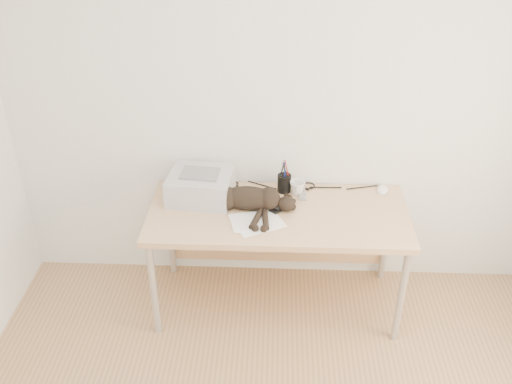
{
  "coord_description": "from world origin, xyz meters",
  "views": [
    {
      "loc": [
        -0.02,
        -1.52,
        2.69
      ],
      "look_at": [
        -0.13,
        1.34,
        0.91
      ],
      "focal_mm": 40.0,
      "sensor_mm": 36.0,
      "label": 1
    }
  ],
  "objects_px": {
    "printer": "(201,186)",
    "pen_cup": "(284,183)",
    "mouse": "(383,188)",
    "desk": "(278,222)",
    "mug": "(297,188)",
    "cat": "(245,199)"
  },
  "relations": [
    {
      "from": "desk",
      "to": "mouse",
      "type": "xyz_separation_m",
      "value": [
        0.68,
        0.19,
        0.15
      ]
    },
    {
      "from": "mug",
      "to": "mouse",
      "type": "relative_size",
      "value": 0.83
    },
    {
      "from": "cat",
      "to": "pen_cup",
      "type": "relative_size",
      "value": 3.05
    },
    {
      "from": "printer",
      "to": "pen_cup",
      "type": "distance_m",
      "value": 0.54
    },
    {
      "from": "mug",
      "to": "pen_cup",
      "type": "relative_size",
      "value": 0.44
    },
    {
      "from": "printer",
      "to": "pen_cup",
      "type": "relative_size",
      "value": 1.89
    },
    {
      "from": "desk",
      "to": "mug",
      "type": "distance_m",
      "value": 0.25
    },
    {
      "from": "printer",
      "to": "cat",
      "type": "height_order",
      "value": "printer"
    },
    {
      "from": "desk",
      "to": "cat",
      "type": "relative_size",
      "value": 2.34
    },
    {
      "from": "desk",
      "to": "mouse",
      "type": "height_order",
      "value": "mouse"
    },
    {
      "from": "cat",
      "to": "mouse",
      "type": "relative_size",
      "value": 5.77
    },
    {
      "from": "cat",
      "to": "mug",
      "type": "height_order",
      "value": "cat"
    },
    {
      "from": "cat",
      "to": "pen_cup",
      "type": "bearing_deg",
      "value": 45.71
    },
    {
      "from": "cat",
      "to": "mug",
      "type": "xyz_separation_m",
      "value": [
        0.32,
        0.19,
        -0.02
      ]
    },
    {
      "from": "mug",
      "to": "mouse",
      "type": "distance_m",
      "value": 0.56
    },
    {
      "from": "pen_cup",
      "to": "mouse",
      "type": "bearing_deg",
      "value": 3.11
    },
    {
      "from": "desk",
      "to": "mug",
      "type": "height_order",
      "value": "mug"
    },
    {
      "from": "desk",
      "to": "printer",
      "type": "xyz_separation_m",
      "value": [
        -0.49,
        0.05,
        0.22
      ]
    },
    {
      "from": "mouse",
      "to": "printer",
      "type": "bearing_deg",
      "value": -157.43
    },
    {
      "from": "mouse",
      "to": "desk",
      "type": "bearing_deg",
      "value": -148.28
    },
    {
      "from": "printer",
      "to": "pen_cup",
      "type": "xyz_separation_m",
      "value": [
        0.53,
        0.11,
        -0.03
      ]
    },
    {
      "from": "printer",
      "to": "cat",
      "type": "bearing_deg",
      "value": -21.28
    }
  ]
}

